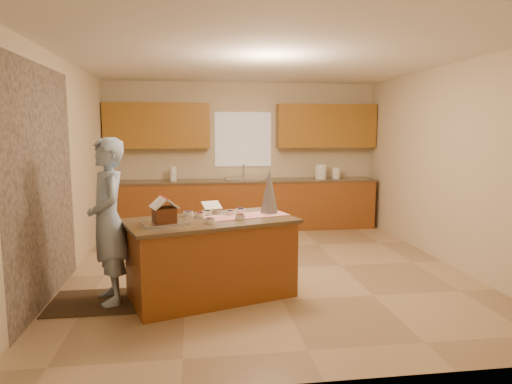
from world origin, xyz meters
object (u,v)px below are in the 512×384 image
tinsel_tree (269,191)px  gingerbread_house (164,212)px  boy (108,221)px  island_base (211,260)px

tinsel_tree → gingerbread_house: tinsel_tree is taller
gingerbread_house → boy: bearing=162.4°
tinsel_tree → gingerbread_house: 1.26m
boy → gingerbread_house: size_ratio=5.26×
island_base → tinsel_tree: tinsel_tree is taller
tinsel_tree → boy: size_ratio=0.30×
island_base → gingerbread_house: 0.77m
island_base → tinsel_tree: bearing=3.7°
tinsel_tree → gingerbread_house: bearing=-157.8°
tinsel_tree → boy: boy is taller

